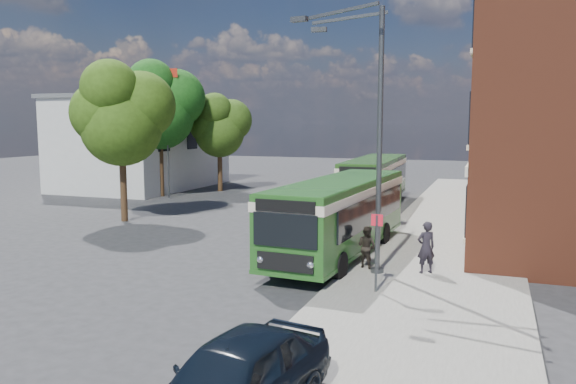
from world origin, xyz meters
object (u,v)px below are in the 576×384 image
at_px(bus_rear, 375,177).
at_px(parked_car, 235,380).
at_px(bus_front, 340,210).
at_px(street_lamp, 369,136).

height_order(bus_rear, parked_car, bus_rear).
bearing_deg(parked_car, bus_front, 107.25).
xyz_separation_m(street_lamp, parked_car, (0.02, -10.45, -3.88)).
height_order(street_lamp, bus_front, street_lamp).
xyz_separation_m(street_lamp, bus_rear, (-3.07, 16.25, -2.96)).
relative_size(street_lamp, bus_front, 0.83).
xyz_separation_m(bus_front, bus_rear, (-1.42, 13.73, 0.00)).
bearing_deg(bus_front, street_lamp, -56.88).
height_order(bus_front, parked_car, bus_front).
bearing_deg(bus_rear, parked_car, -83.39).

